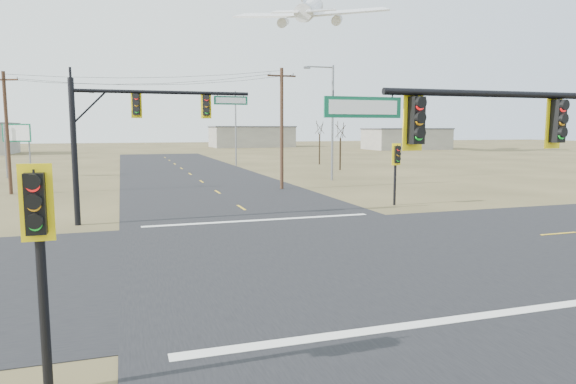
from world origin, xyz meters
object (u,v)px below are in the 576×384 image
object	(u,v)px
mast_arm_far	(136,120)
utility_pole_far	(7,131)
bare_tree_c	(340,130)
streetlight_b	(234,124)
utility_pole_near	(282,127)
bare_tree_d	(320,127)
streetlight_a	(330,116)
streetlight_c	(73,127)
mast_arm_near	(555,139)
highway_sign	(17,139)
pedestal_signal_ne	(397,159)
pedestal_signal_sw	(37,227)

from	to	relation	value
mast_arm_far	utility_pole_far	world-z (taller)	utility_pole_far
bare_tree_c	streetlight_b	bearing A→B (deg)	133.12
utility_pole_far	bare_tree_c	world-z (taller)	utility_pole_far
utility_pole_near	bare_tree_d	distance (m)	28.18
utility_pole_near	streetlight_a	size ratio (longest dim) A/B	0.90
streetlight_c	bare_tree_c	size ratio (longest dim) A/B	1.48
mast_arm_near	highway_sign	bearing A→B (deg)	103.71
mast_arm_near	streetlight_a	bearing A→B (deg)	66.65
bare_tree_d	highway_sign	bearing A→B (deg)	-166.44
utility_pole_near	utility_pole_far	size ratio (longest dim) A/B	1.07
utility_pole_near	streetlight_b	distance (m)	26.46
utility_pole_far	streetlight_c	distance (m)	15.46
highway_sign	bare_tree_d	bearing A→B (deg)	32.69
pedestal_signal_ne	utility_pole_far	distance (m)	27.50
pedestal_signal_sw	streetlight_c	bearing A→B (deg)	94.13
mast_arm_near	pedestal_signal_ne	size ratio (longest dim) A/B	2.66
pedestal_signal_sw	streetlight_b	distance (m)	57.34
streetlight_c	highway_sign	bearing A→B (deg)	178.08
pedestal_signal_ne	bare_tree_c	size ratio (longest dim) A/B	0.66
mast_arm_near	utility_pole_near	world-z (taller)	utility_pole_near
utility_pole_far	streetlight_c	xyz separation A→B (m)	(3.19, 15.12, 0.29)
pedestal_signal_ne	bare_tree_c	bearing A→B (deg)	85.63
mast_arm_far	mast_arm_near	bearing A→B (deg)	-38.57
bare_tree_c	highway_sign	bearing A→B (deg)	178.29
streetlight_c	bare_tree_d	distance (m)	30.31
pedestal_signal_ne	bare_tree_d	size ratio (longest dim) A/B	0.64
mast_arm_near	streetlight_a	world-z (taller)	streetlight_a
mast_arm_far	streetlight_b	bearing A→B (deg)	93.17
mast_arm_far	streetlight_c	xyz separation A→B (m)	(-5.31, 29.54, -0.31)
streetlight_b	bare_tree_d	xyz separation A→B (m)	(11.16, -1.41, -0.41)
pedestal_signal_ne	streetlight_a	distance (m)	16.03
pedestal_signal_sw	streetlight_a	world-z (taller)	streetlight_a
mast_arm_near	mast_arm_far	distance (m)	19.45
bare_tree_d	utility_pole_far	bearing A→B (deg)	-146.21
highway_sign	streetlight_b	world-z (taller)	streetlight_b
mast_arm_near	bare_tree_c	world-z (taller)	mast_arm_near
highway_sign	bare_tree_d	world-z (taller)	bare_tree_d
streetlight_b	bare_tree_d	bearing A→B (deg)	-5.08
utility_pole_far	highway_sign	bearing A→B (deg)	97.29
streetlight_b	bare_tree_c	bearing A→B (deg)	-44.77
streetlight_a	streetlight_b	xyz separation A→B (m)	(-4.36, 21.23, -0.54)
streetlight_a	streetlight_c	distance (m)	26.24
streetlight_b	utility_pole_near	bearing A→B (deg)	-91.94
pedestal_signal_sw	bare_tree_c	xyz separation A→B (m)	(25.29, 44.51, 1.53)
streetlight_a	bare_tree_d	distance (m)	20.98
pedestal_signal_sw	streetlight_c	distance (m)	47.17
pedestal_signal_ne	streetlight_a	world-z (taller)	streetlight_a
bare_tree_c	bare_tree_d	xyz separation A→B (m)	(1.12, 9.31, 0.27)
highway_sign	pedestal_signal_sw	bearing A→B (deg)	-60.83
mast_arm_far	streetlight_c	bearing A→B (deg)	122.48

